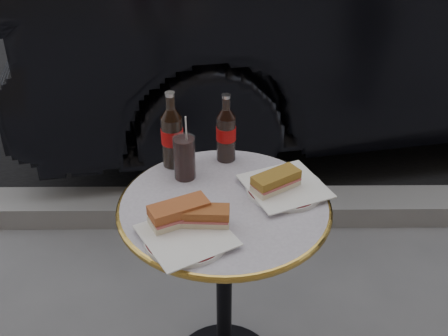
{
  "coord_description": "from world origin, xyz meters",
  "views": [
    {
      "loc": [
        -0.01,
        -1.31,
        1.68
      ],
      "look_at": [
        0.0,
        0.05,
        0.82
      ],
      "focal_mm": 45.0,
      "sensor_mm": 36.0,
      "label": 1
    }
  ],
  "objects_px": {
    "cola_bottle_left": "(172,130)",
    "cola_glass": "(184,158)",
    "plate_right": "(285,188)",
    "cola_bottle_right": "(226,128)",
    "bistro_table": "(224,295)",
    "plate_left": "(187,238)"
  },
  "relations": [
    {
      "from": "plate_left",
      "to": "bistro_table",
      "type": "bearing_deg",
      "value": 58.63
    },
    {
      "from": "plate_right",
      "to": "cola_bottle_right",
      "type": "height_order",
      "value": "cola_bottle_right"
    },
    {
      "from": "cola_bottle_right",
      "to": "cola_glass",
      "type": "height_order",
      "value": "cola_bottle_right"
    },
    {
      "from": "cola_bottle_right",
      "to": "bistro_table",
      "type": "bearing_deg",
      "value": -91.91
    },
    {
      "from": "plate_left",
      "to": "cola_glass",
      "type": "height_order",
      "value": "cola_glass"
    },
    {
      "from": "cola_bottle_right",
      "to": "cola_glass",
      "type": "xyz_separation_m",
      "value": [
        -0.13,
        -0.11,
        -0.04
      ]
    },
    {
      "from": "cola_bottle_left",
      "to": "cola_glass",
      "type": "relative_size",
      "value": 1.81
    },
    {
      "from": "bistro_table",
      "to": "cola_bottle_right",
      "type": "xyz_separation_m",
      "value": [
        0.01,
        0.24,
        0.48
      ]
    },
    {
      "from": "cola_bottle_left",
      "to": "bistro_table",
      "type": "bearing_deg",
      "value": -53.01
    },
    {
      "from": "bistro_table",
      "to": "cola_bottle_left",
      "type": "bearing_deg",
      "value": 126.99
    },
    {
      "from": "plate_right",
      "to": "cola_bottle_left",
      "type": "xyz_separation_m",
      "value": [
        -0.34,
        0.15,
        0.12
      ]
    },
    {
      "from": "plate_left",
      "to": "plate_right",
      "type": "xyz_separation_m",
      "value": [
        0.28,
        0.23,
        0.0
      ]
    },
    {
      "from": "bistro_table",
      "to": "cola_bottle_left",
      "type": "height_order",
      "value": "cola_bottle_left"
    },
    {
      "from": "cola_bottle_right",
      "to": "plate_right",
      "type": "bearing_deg",
      "value": -46.32
    },
    {
      "from": "bistro_table",
      "to": "cola_bottle_left",
      "type": "distance_m",
      "value": 0.56
    },
    {
      "from": "plate_left",
      "to": "cola_bottle_left",
      "type": "bearing_deg",
      "value": 99.03
    },
    {
      "from": "plate_left",
      "to": "cola_bottle_right",
      "type": "xyz_separation_m",
      "value": [
        0.11,
        0.41,
        0.11
      ]
    },
    {
      "from": "plate_right",
      "to": "bistro_table",
      "type": "bearing_deg",
      "value": -160.67
    },
    {
      "from": "bistro_table",
      "to": "cola_glass",
      "type": "xyz_separation_m",
      "value": [
        -0.12,
        0.14,
        0.44
      ]
    },
    {
      "from": "plate_left",
      "to": "cola_glass",
      "type": "bearing_deg",
      "value": 93.68
    },
    {
      "from": "bistro_table",
      "to": "cola_glass",
      "type": "relative_size",
      "value": 5.24
    },
    {
      "from": "plate_right",
      "to": "cola_bottle_left",
      "type": "relative_size",
      "value": 0.92
    }
  ]
}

